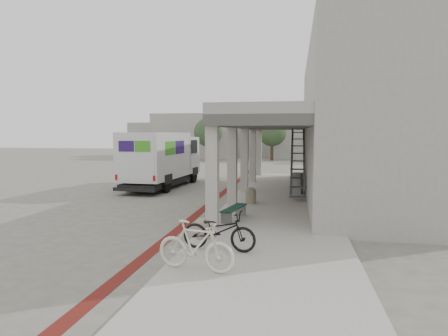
% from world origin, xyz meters
% --- Properties ---
extents(ground, '(120.00, 120.00, 0.00)m').
position_xyz_m(ground, '(0.00, 0.00, 0.00)').
color(ground, '#615D53').
rests_on(ground, ground).
extents(bike_lane_stripe, '(0.35, 40.00, 0.01)m').
position_xyz_m(bike_lane_stripe, '(1.00, 2.00, 0.01)').
color(bike_lane_stripe, '#5B1712').
rests_on(bike_lane_stripe, ground).
extents(sidewalk, '(4.40, 28.00, 0.12)m').
position_xyz_m(sidewalk, '(4.00, 0.00, 0.06)').
color(sidewalk, '#A19B90').
rests_on(sidewalk, ground).
extents(transit_building, '(7.60, 17.00, 7.00)m').
position_xyz_m(transit_building, '(6.83, 4.50, 3.40)').
color(transit_building, gray).
rests_on(transit_building, ground).
extents(distant_backdrop, '(28.00, 10.00, 6.50)m').
position_xyz_m(distant_backdrop, '(-2.84, 35.89, 2.70)').
color(distant_backdrop, gray).
rests_on(distant_backdrop, ground).
extents(tree_left, '(3.20, 3.20, 4.80)m').
position_xyz_m(tree_left, '(-5.00, 28.00, 3.18)').
color(tree_left, '#38281C').
rests_on(tree_left, ground).
extents(tree_mid, '(3.20, 3.20, 4.80)m').
position_xyz_m(tree_mid, '(2.00, 30.00, 3.18)').
color(tree_mid, '#38281C').
rests_on(tree_mid, ground).
extents(tree_right, '(3.20, 3.20, 4.80)m').
position_xyz_m(tree_right, '(10.00, 29.00, 3.18)').
color(tree_right, '#38281C').
rests_on(tree_right, ground).
extents(fedex_truck, '(2.77, 7.49, 3.14)m').
position_xyz_m(fedex_truck, '(-2.84, 6.03, 1.67)').
color(fedex_truck, black).
rests_on(fedex_truck, ground).
extents(bench, '(0.71, 1.82, 0.42)m').
position_xyz_m(bench, '(2.60, -2.26, 0.42)').
color(bench, slate).
rests_on(bench, sidewalk).
extents(bollard_near, '(0.40, 0.40, 0.59)m').
position_xyz_m(bollard_near, '(2.10, -4.93, 0.42)').
color(bollard_near, gray).
rests_on(bollard_near, sidewalk).
extents(bollard_far, '(0.45, 0.45, 0.68)m').
position_xyz_m(bollard_far, '(2.82, 1.07, 0.46)').
color(bollard_far, gray).
rests_on(bollard_far, sidewalk).
extents(utility_cabinet, '(0.58, 0.70, 1.02)m').
position_xyz_m(utility_cabinet, '(4.79, 4.16, 0.63)').
color(utility_cabinet, slate).
rests_on(utility_cabinet, sidewalk).
extents(bicycle_black, '(2.01, 0.93, 1.02)m').
position_xyz_m(bicycle_black, '(2.79, -5.97, 0.63)').
color(bicycle_black, black).
rests_on(bicycle_black, sidewalk).
extents(bicycle_cream, '(1.89, 0.90, 1.10)m').
position_xyz_m(bicycle_cream, '(2.58, -7.55, 0.67)').
color(bicycle_cream, silver).
rests_on(bicycle_cream, sidewalk).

